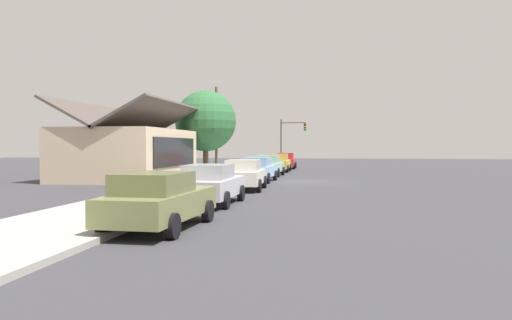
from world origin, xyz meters
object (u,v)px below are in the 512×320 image
Objects in this scene: car_mustard at (278,163)px; fire_hydrant_red at (227,176)px; car_silver at (211,184)px; traffic_light_main at (291,135)px; car_olive at (159,200)px; car_ivory at (244,175)px; car_seafoam at (269,165)px; utility_pole_wooden at (216,127)px; car_cherry at (286,161)px; shade_tree at (206,121)px; car_skyblue at (258,169)px.

car_mustard is 15.48m from fire_hydrant_red.
traffic_light_main reaches higher than car_silver.
car_olive and car_mustard have the same top height.
car_silver is 0.89× the size of traffic_light_main.
car_olive reaches higher than fire_hydrant_red.
car_ivory is (12.71, -0.22, -0.00)m from car_olive.
car_ivory is (6.69, -0.17, -0.00)m from car_silver.
utility_pole_wooden reaches higher than car_seafoam.
car_ivory is 0.96× the size of car_cherry.
car_olive is 12.72m from car_ivory.
shade_tree is at bearing 172.57° from utility_pole_wooden.
car_silver and car_cherry have the same top height.
utility_pole_wooden reaches higher than car_olive.
car_skyblue is (18.79, -0.03, -0.00)m from car_olive.
car_mustard is 0.86× the size of traffic_light_main.
utility_pole_wooden is at bearing 140.69° from car_cherry.
traffic_light_main is 7.32× the size of fire_hydrant_red.
shade_tree is at bearing 63.31° from car_seafoam.
car_skyblue is 12.80m from car_mustard.
car_olive is 25.21m from car_seafoam.
utility_pole_wooden is (18.20, 5.60, 3.11)m from car_ivory.
car_skyblue is at bearing -177.22° from car_seafoam.
car_silver reaches higher than fire_hydrant_red.
car_olive and car_ivory have the same top height.
fire_hydrant_red is at bearing -160.37° from shade_tree.
traffic_light_main is (23.61, -0.24, 2.67)m from car_skyblue.
car_silver is 19.18m from car_seafoam.
car_olive is 29.13m from shade_tree.
car_olive is 18.79m from car_skyblue.
traffic_light_main reaches higher than fire_hydrant_red.
car_silver is 0.99× the size of car_cherry.
car_cherry is 21.78m from fire_hydrant_red.
car_seafoam is at bearing 178.21° from car_cherry.
fire_hydrant_red is (-9.02, 1.35, -0.32)m from car_seafoam.
traffic_light_main reaches higher than car_cherry.
utility_pole_wooden reaches higher than car_ivory.
car_seafoam is 0.87× the size of traffic_light_main.
shade_tree is (28.34, 5.72, 3.55)m from car_olive.
utility_pole_wooden is at bearing 12.86° from car_olive.
car_seafoam is 6.37× the size of fire_hydrant_red.
car_seafoam is (6.41, 0.07, -0.00)m from car_skyblue.
utility_pole_wooden is (-0.68, 5.42, 3.11)m from car_mustard.
shade_tree is (22.31, 5.77, 3.55)m from car_silver.
traffic_light_main is at bearing 1.13° from car_seafoam.
car_olive is 1.05× the size of car_cherry.
car_cherry is 11.77m from shade_tree.
traffic_light_main is (10.81, -0.24, 2.68)m from car_mustard.
car_mustard is at bearing 178.05° from car_cherry.
car_cherry is at bearing 1.06° from car_silver.
shade_tree reaches higher than car_mustard.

